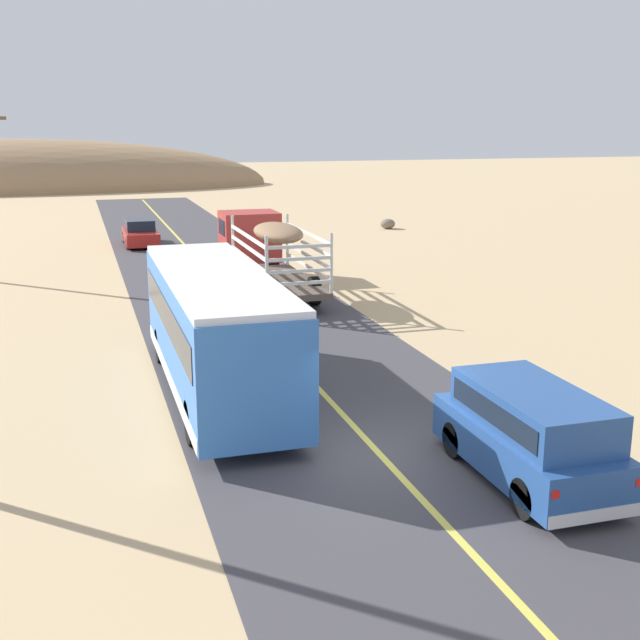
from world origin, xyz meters
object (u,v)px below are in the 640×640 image
suv_near (530,430)px  car_far (140,233)px  boulder_near_shoulder (388,224)px  bus (216,329)px  livestock_truck (260,244)px

suv_near → car_far: size_ratio=1.05×
car_far → boulder_near_shoulder: 16.33m
suv_near → bus: bus is taller
suv_near → bus: size_ratio=0.46×
suv_near → livestock_truck: bearing=91.8°
bus → boulder_near_shoulder: (16.31, 29.49, -1.42)m
livestock_truck → suv_near: bearing=-88.2°
livestock_truck → boulder_near_shoulder: 19.87m
suv_near → livestock_truck: 20.86m
livestock_truck → boulder_near_shoulder: (12.06, 15.72, -1.47)m
boulder_near_shoulder → livestock_truck: bearing=-127.5°
suv_near → car_far: 34.11m
suv_near → boulder_near_shoulder: bearing=72.7°
suv_near → bus: bearing=124.8°
suv_near → livestock_truck: (-0.66, 20.84, 0.70)m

